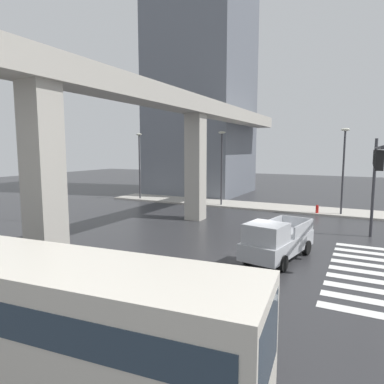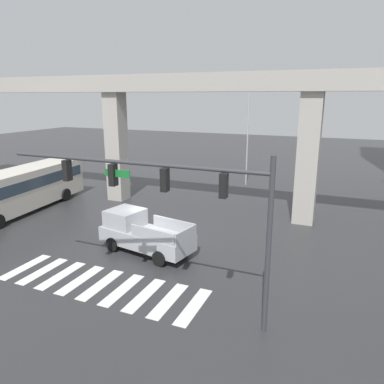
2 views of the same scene
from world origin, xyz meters
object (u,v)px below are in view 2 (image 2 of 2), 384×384
Objects in this scene: pickup_truck at (142,233)px; city_bus at (23,187)px; traffic_signal_mast at (168,191)px; flagpole at (249,122)px.

city_bus is at bearing 165.66° from pickup_truck.
pickup_truck is 6.80m from traffic_signal_mast.
flagpole is at bearing 96.83° from traffic_signal_mast.
flagpole is (1.24, 16.82, 4.70)m from pickup_truck.
flagpole reaches higher than pickup_truck.
traffic_signal_mast is 1.11× the size of flagpole.
flagpole is at bearing 47.64° from city_bus.
traffic_signal_mast is 21.28m from flagpole.
pickup_truck is 11.82m from city_bus.
pickup_truck is 0.55× the size of flagpole.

